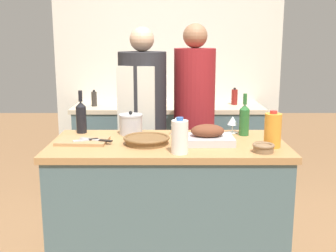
% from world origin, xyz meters
% --- Properties ---
extents(kitchen_island, '(1.45, 0.70, 0.90)m').
position_xyz_m(kitchen_island, '(0.00, 0.00, 0.45)').
color(kitchen_island, '#4C666B').
rests_on(kitchen_island, ground_plane).
extents(back_counter, '(1.83, 0.60, 0.89)m').
position_xyz_m(back_counter, '(0.00, 1.53, 0.45)').
color(back_counter, '#4C666B').
rests_on(back_counter, ground_plane).
extents(back_wall, '(2.33, 0.10, 2.55)m').
position_xyz_m(back_wall, '(0.00, 1.88, 1.27)').
color(back_wall, silver).
rests_on(back_wall, ground_plane).
extents(roasting_pan, '(0.32, 0.23, 0.12)m').
position_xyz_m(roasting_pan, '(0.24, -0.03, 0.95)').
color(roasting_pan, '#BCBCC1').
rests_on(roasting_pan, kitchen_island).
extents(wicker_basket, '(0.28, 0.28, 0.05)m').
position_xyz_m(wicker_basket, '(-0.13, -0.04, 0.93)').
color(wicker_basket, brown).
rests_on(wicker_basket, kitchen_island).
extents(cutting_board, '(0.32, 0.23, 0.02)m').
position_xyz_m(cutting_board, '(-0.53, -0.01, 0.91)').
color(cutting_board, '#AD7F51').
rests_on(cutting_board, kitchen_island).
extents(stock_pot, '(0.16, 0.16, 0.16)m').
position_xyz_m(stock_pot, '(-0.25, 0.22, 0.97)').
color(stock_pot, '#B7B7BC').
rests_on(stock_pot, kitchen_island).
extents(mixing_bowl, '(0.12, 0.12, 0.05)m').
position_xyz_m(mixing_bowl, '(0.54, -0.23, 0.93)').
color(mixing_bowl, '#846647').
rests_on(mixing_bowl, kitchen_island).
extents(juice_jug, '(0.10, 0.10, 0.22)m').
position_xyz_m(juice_jug, '(0.62, -0.12, 1.01)').
color(juice_jug, orange).
rests_on(juice_jug, kitchen_island).
extents(milk_jug, '(0.09, 0.09, 0.21)m').
position_xyz_m(milk_jug, '(0.07, -0.25, 1.00)').
color(milk_jug, white).
rests_on(milk_jug, kitchen_island).
extents(wine_bottle_green, '(0.07, 0.07, 0.29)m').
position_xyz_m(wine_bottle_green, '(-0.59, 0.26, 1.02)').
color(wine_bottle_green, black).
rests_on(wine_bottle_green, kitchen_island).
extents(wine_bottle_dark, '(0.07, 0.07, 0.28)m').
position_xyz_m(wine_bottle_dark, '(0.50, 0.19, 1.01)').
color(wine_bottle_dark, '#28662D').
rests_on(wine_bottle_dark, kitchen_island).
extents(wine_glass_left, '(0.07, 0.07, 0.12)m').
position_xyz_m(wine_glass_left, '(0.05, 0.21, 0.99)').
color(wine_glass_left, silver).
rests_on(wine_glass_left, kitchen_island).
extents(wine_glass_right, '(0.07, 0.07, 0.11)m').
position_xyz_m(wine_glass_right, '(0.44, 0.26, 0.98)').
color(wine_glass_right, silver).
rests_on(wine_glass_right, kitchen_island).
extents(knife_chef, '(0.21, 0.11, 0.01)m').
position_xyz_m(knife_chef, '(-0.43, -0.03, 0.93)').
color(knife_chef, '#B7B7BC').
rests_on(knife_chef, cutting_board).
extents(knife_paring, '(0.15, 0.09, 0.01)m').
position_xyz_m(knife_paring, '(-0.50, -0.03, 0.93)').
color(knife_paring, '#B7B7BC').
rests_on(knife_paring, cutting_board).
extents(stand_mixer, '(0.18, 0.14, 0.28)m').
position_xyz_m(stand_mixer, '(-0.09, 1.61, 1.01)').
color(stand_mixer, silver).
rests_on(stand_mixer, back_counter).
extents(condiment_bottle_tall, '(0.06, 0.06, 0.17)m').
position_xyz_m(condiment_bottle_tall, '(0.65, 1.56, 0.97)').
color(condiment_bottle_tall, maroon).
rests_on(condiment_bottle_tall, back_counter).
extents(condiment_bottle_short, '(0.05, 0.05, 0.16)m').
position_xyz_m(condiment_bottle_short, '(-0.71, 1.46, 0.96)').
color(condiment_bottle_short, '#332D28').
rests_on(condiment_bottle_short, back_counter).
extents(person_cook_aproned, '(0.37, 0.40, 1.62)m').
position_xyz_m(person_cook_aproned, '(-0.20, 0.74, 0.89)').
color(person_cook_aproned, beige).
rests_on(person_cook_aproned, ground_plane).
extents(person_cook_guest, '(0.33, 0.33, 1.65)m').
position_xyz_m(person_cook_guest, '(0.21, 0.81, 0.91)').
color(person_cook_guest, beige).
rests_on(person_cook_guest, ground_plane).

